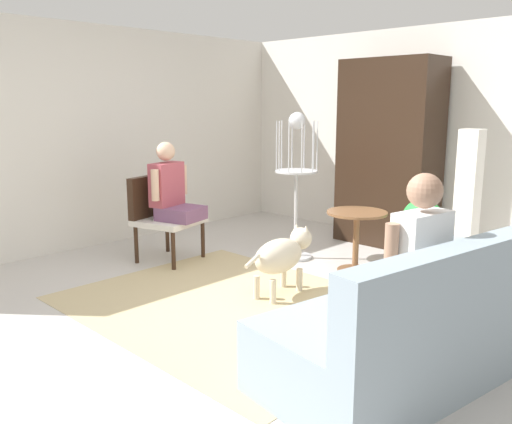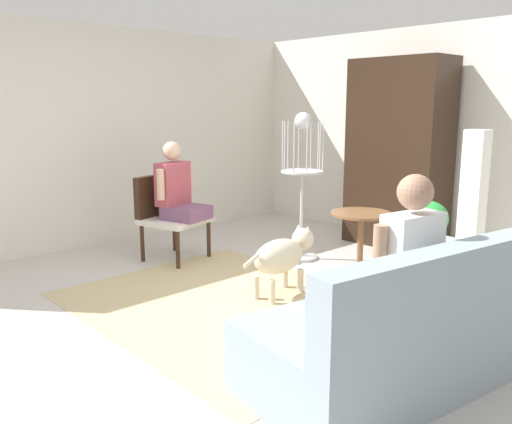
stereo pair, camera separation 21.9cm
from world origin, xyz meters
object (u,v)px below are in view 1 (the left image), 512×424
object	(u,v)px
round_end_table	(356,232)
dog	(282,254)
potted_plant	(422,231)
column_lamp	(466,211)
armchair	(160,211)
bird_cage_stand	(296,177)
couch	(418,328)
person_on_couch	(413,255)
armoire_cabinet	(389,153)
person_on_armchair	(172,190)

from	to	relation	value
round_end_table	dog	bearing A→B (deg)	-96.56
potted_plant	column_lamp	size ratio (longest dim) A/B	0.52
armchair	bird_cage_stand	distance (m)	1.51
couch	person_on_couch	world-z (taller)	person_on_couch
person_on_couch	potted_plant	size ratio (longest dim) A/B	1.11
potted_plant	armoire_cabinet	bearing A→B (deg)	137.18
couch	person_on_armchair	bearing A→B (deg)	171.60
person_on_couch	column_lamp	distance (m)	1.88
person_on_couch	column_lamp	size ratio (longest dim) A/B	0.58
bird_cage_stand	couch	bearing A→B (deg)	-33.24
dog	potted_plant	xyz separation A→B (m)	(0.60, 1.39, 0.07)
armoire_cabinet	armchair	bearing A→B (deg)	-120.99
person_on_couch	armoire_cabinet	distance (m)	3.31
person_on_couch	bird_cage_stand	bearing A→B (deg)	145.72
round_end_table	bird_cage_stand	distance (m)	0.91
potted_plant	column_lamp	xyz separation A→B (m)	(0.47, -0.09, 0.28)
armchair	round_end_table	bearing A→B (deg)	30.94
couch	bird_cage_stand	bearing A→B (deg)	146.76
person_on_couch	round_end_table	distance (m)	2.10
round_end_table	column_lamp	bearing A→B (deg)	18.17
couch	armoire_cabinet	bearing A→B (deg)	124.48
person_on_armchair	potted_plant	size ratio (longest dim) A/B	1.08
round_end_table	potted_plant	bearing A→B (deg)	39.83
person_on_armchair	person_on_couch	bearing A→B (deg)	-8.98
armchair	dog	xyz separation A→B (m)	(1.68, 0.09, -0.17)
person_on_couch	person_on_armchair	bearing A→B (deg)	171.02
armchair	person_on_armchair	size ratio (longest dim) A/B	1.12
armchair	round_end_table	xyz separation A→B (m)	(1.79, 1.07, -0.12)
person_on_armchair	dog	world-z (taller)	person_on_armchair
bird_cage_stand	person_on_couch	bearing A→B (deg)	-34.28
armchair	round_end_table	size ratio (longest dim) A/B	1.45
dog	column_lamp	size ratio (longest dim) A/B	0.62
couch	potted_plant	bearing A→B (deg)	117.27
armoire_cabinet	couch	bearing A→B (deg)	-55.52
person_on_armchair	bird_cage_stand	size ratio (longest dim) A/B	0.51
armchair	column_lamp	world-z (taller)	column_lamp
potted_plant	person_on_armchair	bearing A→B (deg)	-145.86
person_on_couch	round_end_table	world-z (taller)	person_on_couch
armchair	person_on_armchair	world-z (taller)	person_on_armchair
couch	dog	distance (m)	1.66
person_on_armchair	dog	bearing A→B (deg)	1.75
column_lamp	potted_plant	bearing A→B (deg)	168.73
round_end_table	person_on_armchair	bearing A→B (deg)	-147.73
person_on_armchair	column_lamp	xyz separation A→B (m)	(2.59, 1.34, -0.05)
round_end_table	dog	xyz separation A→B (m)	(-0.11, -0.98, -0.05)
round_end_table	bird_cage_stand	size ratio (longest dim) A/B	0.40
person_on_couch	dog	size ratio (longest dim) A/B	0.93
armchair	dog	distance (m)	1.69
armchair	potted_plant	xyz separation A→B (m)	(2.28, 1.48, -0.10)
person_on_couch	person_on_armchair	world-z (taller)	same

